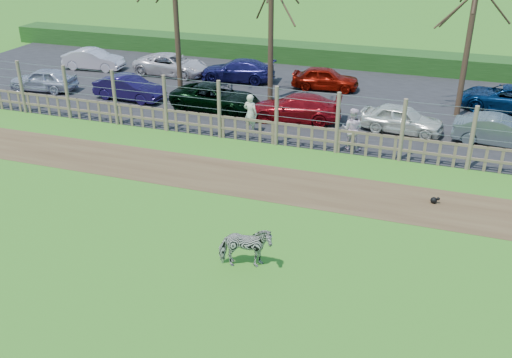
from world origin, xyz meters
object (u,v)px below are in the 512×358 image
(tree_mid, at_px, (271,1))
(zebra, at_px, (245,248))
(car_2, at_px, (216,98))
(car_7, at_px, (94,59))
(car_1, at_px, (129,88))
(car_8, at_px, (172,65))
(car_0, at_px, (43,79))
(car_12, at_px, (505,98))
(car_4, at_px, (402,119))
(visitor_b, at_px, (352,129))
(car_5, at_px, (500,131))
(tree_right, at_px, (475,1))
(car_9, at_px, (238,70))
(car_3, at_px, (295,108))
(crow, at_px, (434,200))
(visitor_a, at_px, (250,114))
(car_10, at_px, (325,78))

(tree_mid, xyz_separation_m, zebra, (3.78, -14.19, -4.25))
(car_2, xyz_separation_m, car_7, (-9.71, 4.49, 0.00))
(tree_mid, height_order, zebra, tree_mid)
(car_1, height_order, car_8, same)
(car_0, relative_size, car_7, 0.97)
(car_8, xyz_separation_m, car_12, (17.89, -0.49, 0.00))
(car_8, bearing_deg, car_4, -108.87)
(zebra, bearing_deg, car_8, 14.86)
(car_8, bearing_deg, car_1, -177.83)
(visitor_b, bearing_deg, car_5, -152.74)
(tree_right, bearing_deg, car_9, 169.52)
(car_1, height_order, car_9, same)
(tree_right, bearing_deg, car_3, -156.71)
(car_4, distance_m, car_12, 6.32)
(car_4, height_order, car_7, same)
(car_1, xyz_separation_m, car_7, (-4.99, 4.43, 0.00))
(crow, bearing_deg, car_1, 156.99)
(zebra, bearing_deg, visitor_b, -25.05)
(car_3, relative_size, car_12, 0.96)
(visitor_a, distance_m, visitor_b, 4.47)
(car_8, bearing_deg, car_5, -105.17)
(car_2, xyz_separation_m, car_9, (-0.73, 4.96, 0.00))
(car_8, bearing_deg, crow, -124.85)
(car_9, distance_m, car_10, 4.97)
(visitor_b, height_order, car_12, visitor_b)
(tree_right, height_order, car_7, tree_right)
(zebra, relative_size, visitor_a, 0.85)
(tree_right, height_order, car_2, tree_right)
(car_0, xyz_separation_m, car_10, (14.05, 5.02, 0.00))
(car_2, relative_size, car_9, 1.04)
(car_4, bearing_deg, car_12, -37.19)
(car_5, height_order, car_10, same)
(car_1, bearing_deg, car_8, 4.52)
(car_2, bearing_deg, zebra, -149.70)
(visitor_a, xyz_separation_m, crow, (7.91, -4.05, -0.78))
(car_4, height_order, car_5, same)
(car_0, xyz_separation_m, car_2, (9.81, 0.06, 0.00))
(visitor_b, bearing_deg, car_7, -19.03)
(car_2, xyz_separation_m, car_8, (-4.77, 4.89, 0.00))
(tree_right, height_order, crow, tree_right)
(car_1, xyz_separation_m, car_10, (8.96, 4.90, 0.00))
(crow, distance_m, car_1, 16.55)
(visitor_b, xyz_separation_m, car_3, (-3.03, 2.53, -0.26))
(tree_mid, relative_size, crow, 22.83)
(car_3, bearing_deg, tree_right, 106.00)
(car_4, distance_m, car_9, 10.78)
(tree_right, relative_size, car_7, 2.02)
(car_7, bearing_deg, car_4, -108.75)
(car_8, bearing_deg, car_2, -134.09)
(car_2, height_order, car_9, same)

